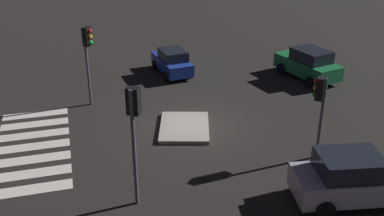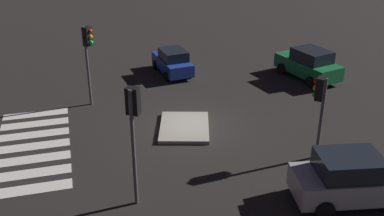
{
  "view_description": "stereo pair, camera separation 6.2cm",
  "coord_description": "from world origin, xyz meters",
  "px_view_note": "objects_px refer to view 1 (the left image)",
  "views": [
    {
      "loc": [
        19.08,
        -5.32,
        10.21
      ],
      "look_at": [
        0.0,
        0.0,
        1.0
      ],
      "focal_mm": 42.65,
      "sensor_mm": 36.0,
      "label": 1
    },
    {
      "loc": [
        19.1,
        -5.26,
        10.21
      ],
      "look_at": [
        0.0,
        0.0,
        1.0
      ],
      "focal_mm": 42.65,
      "sensor_mm": 36.0,
      "label": 2
    }
  ],
  "objects_px": {
    "traffic_light_south": "(88,47)",
    "traffic_light_north": "(320,98)",
    "car_green": "(308,64)",
    "car_blue": "(172,62)",
    "traffic_light_east": "(134,118)",
    "traffic_island": "(184,127)",
    "car_silver": "(353,179)"
  },
  "relations": [
    {
      "from": "traffic_light_south",
      "to": "traffic_light_north",
      "type": "bearing_deg",
      "value": -1.19
    },
    {
      "from": "car_green",
      "to": "traffic_light_north",
      "type": "distance_m",
      "value": 9.75
    },
    {
      "from": "traffic_light_south",
      "to": "car_green",
      "type": "bearing_deg",
      "value": 43.68
    },
    {
      "from": "traffic_light_north",
      "to": "traffic_light_south",
      "type": "bearing_deg",
      "value": 1.18
    },
    {
      "from": "car_green",
      "to": "car_blue",
      "type": "height_order",
      "value": "car_green"
    },
    {
      "from": "car_green",
      "to": "traffic_light_east",
      "type": "xyz_separation_m",
      "value": [
        9.68,
        -12.13,
        2.49
      ]
    },
    {
      "from": "car_blue",
      "to": "traffic_light_east",
      "type": "relative_size",
      "value": 0.85
    },
    {
      "from": "traffic_light_north",
      "to": "traffic_island",
      "type": "bearing_deg",
      "value": 3.63
    },
    {
      "from": "car_blue",
      "to": "traffic_light_east",
      "type": "xyz_separation_m",
      "value": [
        12.66,
        -4.27,
        2.62
      ]
    },
    {
      "from": "traffic_island",
      "to": "traffic_light_south",
      "type": "height_order",
      "value": "traffic_light_south"
    },
    {
      "from": "traffic_island",
      "to": "car_green",
      "type": "xyz_separation_m",
      "value": [
        -4.58,
        9.05,
        0.83
      ]
    },
    {
      "from": "traffic_island",
      "to": "traffic_light_north",
      "type": "xyz_separation_m",
      "value": [
        3.96,
        4.7,
        2.66
      ]
    },
    {
      "from": "traffic_light_south",
      "to": "traffic_light_east",
      "type": "height_order",
      "value": "traffic_light_east"
    },
    {
      "from": "traffic_island",
      "to": "traffic_light_south",
      "type": "bearing_deg",
      "value": -135.15
    },
    {
      "from": "car_blue",
      "to": "traffic_light_south",
      "type": "height_order",
      "value": "traffic_light_south"
    },
    {
      "from": "car_silver",
      "to": "traffic_light_south",
      "type": "distance_m",
      "value": 14.21
    },
    {
      "from": "traffic_light_east",
      "to": "car_blue",
      "type": "bearing_deg",
      "value": 15.07
    },
    {
      "from": "car_green",
      "to": "traffic_light_east",
      "type": "relative_size",
      "value": 1.01
    },
    {
      "from": "traffic_island",
      "to": "traffic_light_east",
      "type": "relative_size",
      "value": 0.81
    },
    {
      "from": "car_green",
      "to": "traffic_island",
      "type": "bearing_deg",
      "value": 102.93
    },
    {
      "from": "traffic_light_east",
      "to": "traffic_light_north",
      "type": "bearing_deg",
      "value": -47.88
    },
    {
      "from": "car_green",
      "to": "traffic_light_north",
      "type": "bearing_deg",
      "value": 139.11
    },
    {
      "from": "car_blue",
      "to": "traffic_light_south",
      "type": "distance_m",
      "value": 6.75
    },
    {
      "from": "car_blue",
      "to": "traffic_light_south",
      "type": "xyz_separation_m",
      "value": [
        3.51,
        -5.21,
        2.46
      ]
    },
    {
      "from": "traffic_island",
      "to": "car_blue",
      "type": "xyz_separation_m",
      "value": [
        -7.55,
        1.19,
        0.7
      ]
    },
    {
      "from": "traffic_island",
      "to": "car_silver",
      "type": "height_order",
      "value": "car_silver"
    },
    {
      "from": "traffic_light_south",
      "to": "traffic_light_east",
      "type": "xyz_separation_m",
      "value": [
        9.15,
        0.94,
        0.16
      ]
    },
    {
      "from": "car_blue",
      "to": "traffic_light_north",
      "type": "xyz_separation_m",
      "value": [
        11.51,
        3.51,
        1.97
      ]
    },
    {
      "from": "car_green",
      "to": "car_blue",
      "type": "distance_m",
      "value": 8.4
    },
    {
      "from": "traffic_light_south",
      "to": "traffic_light_east",
      "type": "bearing_deg",
      "value": -42.81
    },
    {
      "from": "car_silver",
      "to": "traffic_light_east",
      "type": "bearing_deg",
      "value": 174.61
    },
    {
      "from": "car_blue",
      "to": "car_silver",
      "type": "bearing_deg",
      "value": -174.38
    }
  ]
}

